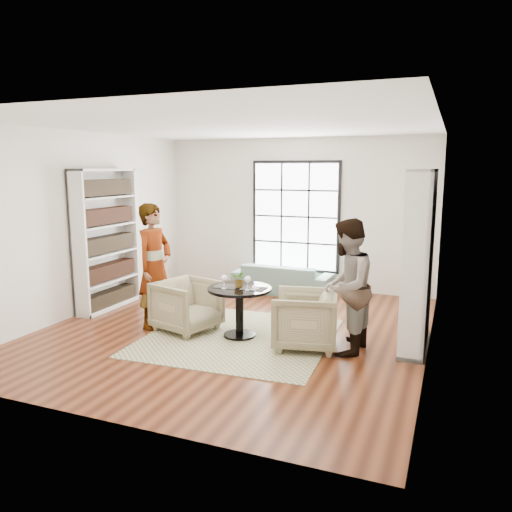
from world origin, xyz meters
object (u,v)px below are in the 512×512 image
at_px(wine_glass_right, 248,280).
at_px(pedestal_table, 240,301).
at_px(person_left, 155,266).
at_px(armchair_left, 187,305).
at_px(flower_centerpiece, 240,279).
at_px(wine_glass_left, 224,279).
at_px(sofa, 283,278).
at_px(person_right, 346,287).
at_px(armchair_right, 305,319).

bearing_deg(wine_glass_right, pedestal_table, 150.17).
distance_m(person_left, wine_glass_right, 1.56).
distance_m(armchair_left, flower_centerpiece, 0.96).
distance_m(wine_glass_right, flower_centerpiece, 0.21).
relative_size(wine_glass_left, flower_centerpiece, 0.85).
bearing_deg(flower_centerpiece, wine_glass_left, -134.66).
relative_size(person_left, wine_glass_left, 9.60).
distance_m(sofa, person_left, 3.04).
relative_size(pedestal_table, person_right, 0.51).
distance_m(sofa, armchair_right, 3.05).
height_order(armchair_left, person_right, person_right).
height_order(armchair_right, person_right, person_right).
height_order(armchair_right, wine_glass_left, wine_glass_left).
distance_m(person_left, wine_glass_left, 1.23).
xyz_separation_m(armchair_left, armchair_right, (1.84, -0.04, 0.01)).
height_order(wine_glass_right, flower_centerpiece, flower_centerpiece).
bearing_deg(armchair_right, sofa, -167.55).
relative_size(person_right, wine_glass_left, 9.01).
bearing_deg(sofa, armchair_right, 115.92).
distance_m(wine_glass_left, flower_centerpiece, 0.24).
height_order(pedestal_table, wine_glass_right, wine_glass_right).
xyz_separation_m(armchair_left, person_right, (2.39, -0.04, 0.51)).
relative_size(person_left, flower_centerpiece, 8.17).
height_order(person_left, wine_glass_left, person_left).
distance_m(armchair_right, person_right, 0.74).
bearing_deg(flower_centerpiece, armchair_right, -4.86).
bearing_deg(armchair_left, flower_centerpiece, -71.09).
bearing_deg(wine_glass_left, armchair_right, 4.05).
bearing_deg(wine_glass_right, sofa, 98.72).
height_order(armchair_right, wine_glass_right, wine_glass_right).
xyz_separation_m(armchair_left, wine_glass_left, (0.67, -0.12, 0.49)).
xyz_separation_m(person_left, wine_glass_left, (1.22, -0.12, -0.08)).
distance_m(pedestal_table, wine_glass_left, 0.41).
height_order(armchair_left, wine_glass_right, wine_glass_right).
height_order(sofa, armchair_right, armchair_right).
bearing_deg(person_right, wine_glass_left, -82.84).
height_order(person_left, wine_glass_right, person_left).
bearing_deg(pedestal_table, person_left, -179.08).
relative_size(person_right, flower_centerpiece, 7.66).
bearing_deg(wine_glass_right, person_right, 1.49).
bearing_deg(pedestal_table, armchair_right, -3.43).
relative_size(sofa, person_left, 1.02).
height_order(pedestal_table, wine_glass_left, wine_glass_left).
bearing_deg(wine_glass_left, sofa, 91.85).
xyz_separation_m(sofa, flower_centerpiece, (0.26, -2.70, 0.56)).
bearing_deg(armchair_right, person_left, -102.76).
distance_m(wine_glass_left, wine_glass_right, 0.34).
xyz_separation_m(sofa, wine_glass_left, (0.09, -2.86, 0.59)).
xyz_separation_m(pedestal_table, person_right, (1.54, -0.06, 0.36)).
distance_m(armchair_right, wine_glass_left, 1.26).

